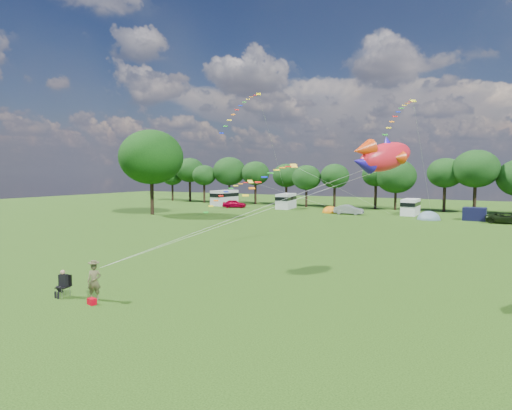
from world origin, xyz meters
The scene contains 20 objects.
ground_plane centered at (0.00, 0.00, 0.00)m, with size 180.00×180.00×0.00m, color black.
tree_line centered at (5.30, 54.99, 6.35)m, with size 102.98×10.98×10.27m.
big_tree centered at (-30.00, 28.00, 9.02)m, with size 10.00×10.00×13.28m.
car_a centered at (-25.58, 45.26, 0.75)m, with size 1.77×4.51×1.50m, color #B10026.
car_b centered at (-3.00, 43.34, 0.75)m, with size 1.59×4.26×1.50m, color gray.
car_d centered at (18.62, 41.62, 0.70)m, with size 2.34×5.16×1.41m, color black.
campervan_a centered at (-30.51, 49.39, 1.62)m, with size 3.11×6.36×3.02m.
campervan_b centered at (-16.35, 48.40, 1.47)m, with size 3.10×5.86×2.74m.
campervan_c centered at (5.68, 47.15, 1.34)m, with size 2.23×5.12×2.50m.
tent_orange centered at (-6.50, 44.73, 0.02)m, with size 2.77×3.03×2.17m.
tent_greyblue centered at (9.07, 41.64, 0.02)m, with size 3.23×3.54×2.40m.
awning_navy centered at (14.74, 43.60, 0.90)m, with size 2.89×2.35×1.81m, color black.
kite_flyer centered at (-1.10, -7.43, 0.97)m, with size 0.71×0.46×1.94m, color brown.
camp_chair centered at (-3.00, -7.85, 0.87)m, with size 0.71×0.72×1.46m.
kite_bag centered at (-0.52, -8.10, 0.16)m, with size 0.45×0.30×0.32m, color #C30011.
fish_kite centered at (11.82, 0.46, 7.52)m, with size 3.17×4.14×2.25m.
streamer_kite_a centered at (-12.33, 26.55, 15.35)m, with size 3.37×5.56×5.77m.
streamer_kite_b centered at (-10.02, 20.09, 4.48)m, with size 4.30×4.76×3.82m.
streamer_kite_c centered at (0.12, 11.16, 6.52)m, with size 3.19×4.98×2.81m.
streamer_kite_d centered at (7.87, 26.70, 13.38)m, with size 2.68×5.05×4.28m.
Camera 1 is at (17.12, -22.52, 6.71)m, focal length 30.00 mm.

